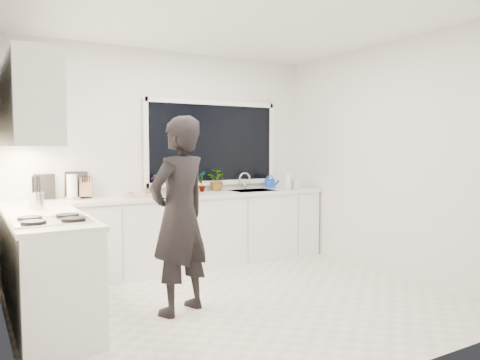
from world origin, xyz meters
TOP-DOWN VIEW (x-y plane):
  - floor at (0.00, 0.00)m, footprint 4.00×3.50m
  - wall_back at (0.00, 1.76)m, footprint 4.00×0.02m
  - wall_left at (-2.01, 0.00)m, footprint 0.02×3.50m
  - wall_right at (2.01, 0.00)m, footprint 0.02×3.50m
  - ceiling at (0.00, 0.00)m, footprint 4.00×3.50m
  - window at (0.60, 1.73)m, footprint 1.80×0.02m
  - base_cabinets_back at (0.00, 1.45)m, footprint 3.92×0.58m
  - base_cabinets_left at (-1.67, 0.35)m, footprint 0.58×1.60m
  - countertop_back at (0.00, 1.44)m, footprint 3.94×0.62m
  - countertop_left at (-1.67, 0.35)m, footprint 0.62×1.60m
  - upper_cabinets at (-1.79, 0.70)m, footprint 0.34×2.10m
  - sink at (1.05, 1.45)m, footprint 0.58×0.42m
  - faucet at (1.05, 1.65)m, footprint 0.03×0.03m
  - stovetop at (-1.69, -0.00)m, footprint 0.56×0.48m
  - person at (-0.61, 0.03)m, footprint 0.76×0.64m
  - pizza_tray at (-0.47, 1.42)m, footprint 0.56×0.48m
  - pizza at (-0.47, 1.42)m, footprint 0.51×0.43m
  - watering_can at (1.44, 1.61)m, footprint 0.17×0.17m
  - paper_towel_roll at (-1.24, 1.55)m, footprint 0.14×0.14m
  - knife_block at (-1.08, 1.59)m, footprint 0.15×0.13m
  - utensil_crock at (-1.70, 0.80)m, footprint 0.14×0.14m
  - picture_frame_large at (-1.50, 1.69)m, footprint 0.22×0.05m
  - picture_frame_small at (-1.17, 1.69)m, footprint 0.24×0.11m
  - herb_plants at (0.32, 1.61)m, footprint 1.10×0.32m
  - soap_bottles at (1.56, 1.30)m, footprint 0.24×0.15m

SIDE VIEW (x-z plane):
  - floor at x=0.00m, z-range -0.02..0.00m
  - base_cabinets_back at x=0.00m, z-range 0.00..0.88m
  - base_cabinets_left at x=-1.67m, z-range 0.00..0.88m
  - sink at x=1.05m, z-range 0.80..0.94m
  - person at x=-0.61m, z-range 0.00..1.77m
  - countertop_back at x=0.00m, z-range 0.88..0.92m
  - countertop_left at x=-1.67m, z-range 0.88..0.92m
  - stovetop at x=-1.69m, z-range 0.92..0.95m
  - pizza_tray at x=-0.47m, z-range 0.92..0.95m
  - pizza at x=-0.47m, z-range 0.95..0.96m
  - watering_can at x=1.44m, z-range 0.92..1.05m
  - utensil_crock at x=-1.70m, z-range 0.92..1.08m
  - faucet at x=1.05m, z-range 0.92..1.14m
  - knife_block at x=-1.08m, z-range 0.92..1.14m
  - soap_bottles at x=1.56m, z-range 0.91..1.19m
  - paper_towel_roll at x=-1.24m, z-range 0.92..1.18m
  - picture_frame_large at x=-1.50m, z-range 0.92..1.20m
  - herb_plants at x=0.32m, z-range 0.91..1.22m
  - picture_frame_small at x=-1.17m, z-range 0.92..1.22m
  - wall_back at x=0.00m, z-range 0.00..2.70m
  - wall_left at x=-2.01m, z-range 0.00..2.70m
  - wall_right at x=2.01m, z-range 0.00..2.70m
  - window at x=0.60m, z-range 1.05..2.05m
  - upper_cabinets at x=-1.79m, z-range 1.50..2.20m
  - ceiling at x=0.00m, z-range 2.70..2.72m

